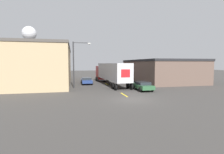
{
  "coord_description": "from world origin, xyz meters",
  "views": [
    {
      "loc": [
        -6.23,
        -17.8,
        3.94
      ],
      "look_at": [
        -0.66,
        7.09,
        1.95
      ],
      "focal_mm": 28.0,
      "sensor_mm": 36.0,
      "label": 1
    }
  ],
  "objects_px": {
    "street_lamp": "(76,61)",
    "semi_truck": "(111,72)",
    "parked_car_left_far": "(87,80)",
    "water_tower": "(29,34)",
    "parked_car_right_far": "(116,77)",
    "parked_car_right_near": "(142,85)"
  },
  "relations": [
    {
      "from": "street_lamp",
      "to": "semi_truck",
      "type": "bearing_deg",
      "value": 27.97
    },
    {
      "from": "semi_truck",
      "to": "parked_car_right_far",
      "type": "bearing_deg",
      "value": 65.92
    },
    {
      "from": "parked_car_left_far",
      "to": "water_tower",
      "type": "relative_size",
      "value": 0.3
    },
    {
      "from": "parked_car_right_near",
      "to": "water_tower",
      "type": "height_order",
      "value": "water_tower"
    },
    {
      "from": "parked_car_right_near",
      "to": "parked_car_right_far",
      "type": "bearing_deg",
      "value": 90.0
    },
    {
      "from": "parked_car_right_near",
      "to": "street_lamp",
      "type": "distance_m",
      "value": 11.05
    },
    {
      "from": "parked_car_right_near",
      "to": "water_tower",
      "type": "bearing_deg",
      "value": 121.4
    },
    {
      "from": "parked_car_left_far",
      "to": "parked_car_right_far",
      "type": "relative_size",
      "value": 1.0
    },
    {
      "from": "semi_truck",
      "to": "water_tower",
      "type": "distance_m",
      "value": 39.15
    },
    {
      "from": "street_lamp",
      "to": "parked_car_right_far",
      "type": "bearing_deg",
      "value": 51.36
    },
    {
      "from": "semi_truck",
      "to": "water_tower",
      "type": "relative_size",
      "value": 1.0
    },
    {
      "from": "street_lamp",
      "to": "parked_car_right_near",
      "type": "bearing_deg",
      "value": -24.92
    },
    {
      "from": "parked_car_left_far",
      "to": "parked_car_right_far",
      "type": "bearing_deg",
      "value": 41.77
    },
    {
      "from": "semi_truck",
      "to": "street_lamp",
      "type": "bearing_deg",
      "value": -155.91
    },
    {
      "from": "parked_car_right_near",
      "to": "street_lamp",
      "type": "height_order",
      "value": "street_lamp"
    },
    {
      "from": "semi_truck",
      "to": "parked_car_right_far",
      "type": "relative_size",
      "value": 3.36
    },
    {
      "from": "semi_truck",
      "to": "parked_car_right_far",
      "type": "distance_m",
      "value": 9.18
    },
    {
      "from": "parked_car_right_far",
      "to": "water_tower",
      "type": "distance_m",
      "value": 35.41
    },
    {
      "from": "parked_car_right_far",
      "to": "parked_car_right_near",
      "type": "height_order",
      "value": "same"
    },
    {
      "from": "parked_car_left_far",
      "to": "parked_car_right_far",
      "type": "distance_m",
      "value": 9.95
    },
    {
      "from": "parked_car_right_far",
      "to": "parked_car_right_near",
      "type": "bearing_deg",
      "value": -90.0
    },
    {
      "from": "parked_car_right_far",
      "to": "semi_truck",
      "type": "bearing_deg",
      "value": -110.21
    }
  ]
}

